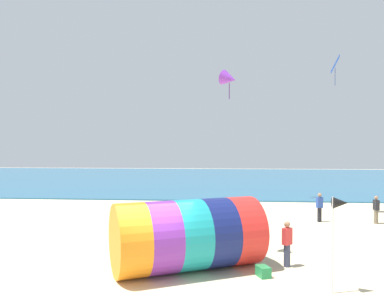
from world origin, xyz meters
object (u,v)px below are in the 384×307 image
at_px(kite_purple_delta, 229,79).
at_px(cooler_box, 263,272).
at_px(giant_inflatable_tube, 188,235).
at_px(kite_handler, 287,244).
at_px(bystander_near_water, 320,207).
at_px(bystander_mid_beach, 376,210).
at_px(kite_blue_diamond, 335,65).
at_px(beach_flag, 339,208).

bearing_deg(kite_purple_delta, cooler_box, -64.51).
relative_size(giant_inflatable_tube, kite_handler, 3.47).
distance_m(kite_purple_delta, bystander_near_water, 11.01).
xyz_separation_m(bystander_near_water, bystander_mid_beach, (3.10, -0.27, -0.06)).
bearing_deg(kite_blue_diamond, beach_flag, -105.75).
height_order(kite_purple_delta, beach_flag, kite_purple_delta).
distance_m(kite_purple_delta, bystander_mid_beach, 12.71).
bearing_deg(kite_purple_delta, bystander_mid_beach, 39.02).
relative_size(bystander_near_water, beach_flag, 0.58).
height_order(kite_blue_diamond, cooler_box, kite_blue_diamond).
distance_m(kite_purple_delta, beach_flag, 6.68).
bearing_deg(beach_flag, cooler_box, 148.96).
relative_size(bystander_mid_beach, cooler_box, 3.07).
distance_m(kite_handler, bystander_mid_beach, 10.36).
bearing_deg(kite_handler, kite_blue_diamond, 65.99).
xyz_separation_m(giant_inflatable_tube, kite_purple_delta, (1.50, 1.83, 5.92)).
xyz_separation_m(kite_blue_diamond, cooler_box, (-5.94, -12.24, -9.56)).
bearing_deg(bystander_near_water, kite_purple_delta, -127.09).
bearing_deg(bystander_mid_beach, giant_inflatable_tube, -138.93).
bearing_deg(bystander_near_water, cooler_box, -114.34).
xyz_separation_m(kite_handler, bystander_mid_beach, (6.43, 8.13, -0.05)).
bearing_deg(kite_purple_delta, kite_handler, -29.58).
height_order(giant_inflatable_tube, beach_flag, beach_flag).
relative_size(beach_flag, cooler_box, 5.65).
distance_m(bystander_near_water, cooler_box, 10.50).
distance_m(kite_handler, beach_flag, 3.20).
bearing_deg(bystander_near_water, bystander_mid_beach, -5.02).
bearing_deg(cooler_box, kite_handler, 49.06).
relative_size(bystander_near_water, cooler_box, 3.27).
height_order(giant_inflatable_tube, kite_purple_delta, kite_purple_delta).
distance_m(bystander_mid_beach, beach_flag, 11.95).
relative_size(kite_blue_diamond, cooler_box, 3.67).
bearing_deg(cooler_box, bystander_near_water, 65.66).
height_order(kite_purple_delta, cooler_box, kite_purple_delta).
height_order(kite_handler, beach_flag, beach_flag).
relative_size(giant_inflatable_tube, beach_flag, 1.99).
bearing_deg(cooler_box, bystander_mid_beach, 51.33).
bearing_deg(kite_purple_delta, beach_flag, -48.20).
bearing_deg(kite_blue_diamond, giant_inflatable_tube, -126.14).
bearing_deg(kite_handler, giant_inflatable_tube, -170.22).
distance_m(giant_inflatable_tube, beach_flag, 5.25).
xyz_separation_m(giant_inflatable_tube, beach_flag, (4.74, -1.80, 1.35)).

